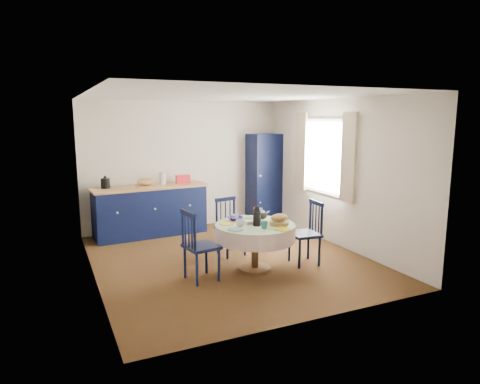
# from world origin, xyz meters

# --- Properties ---
(floor) EXTENTS (4.50, 4.50, 0.00)m
(floor) POSITION_xyz_m (0.00, 0.00, 0.00)
(floor) COLOR black
(floor) RESTS_ON ground
(ceiling) EXTENTS (4.50, 4.50, 0.00)m
(ceiling) POSITION_xyz_m (0.00, 0.00, 2.50)
(ceiling) COLOR white
(ceiling) RESTS_ON wall_back
(wall_back) EXTENTS (4.00, 0.02, 2.50)m
(wall_back) POSITION_xyz_m (0.00, 2.25, 1.25)
(wall_back) COLOR beige
(wall_back) RESTS_ON floor
(wall_left) EXTENTS (0.02, 4.50, 2.50)m
(wall_left) POSITION_xyz_m (-2.00, 0.00, 1.25)
(wall_left) COLOR beige
(wall_left) RESTS_ON floor
(wall_right) EXTENTS (0.02, 4.50, 2.50)m
(wall_right) POSITION_xyz_m (2.00, 0.00, 1.25)
(wall_right) COLOR beige
(wall_right) RESTS_ON floor
(window) EXTENTS (0.10, 1.74, 1.45)m
(window) POSITION_xyz_m (1.95, 0.30, 1.52)
(window) COLOR white
(window) RESTS_ON wall_right
(kitchen_counter) EXTENTS (2.13, 0.79, 1.17)m
(kitchen_counter) POSITION_xyz_m (-0.79, 1.90, 0.48)
(kitchen_counter) COLOR black
(kitchen_counter) RESTS_ON floor
(pantry_cabinet) EXTENTS (0.69, 0.52, 1.84)m
(pantry_cabinet) POSITION_xyz_m (1.66, 2.00, 0.92)
(pantry_cabinet) COLOR black
(pantry_cabinet) RESTS_ON floor
(dining_table) EXTENTS (1.16, 1.14, 0.97)m
(dining_table) POSITION_xyz_m (0.15, -0.61, 0.57)
(dining_table) COLOR #532D17
(dining_table) RESTS_ON floor
(chair_left) EXTENTS (0.48, 0.49, 0.98)m
(chair_left) POSITION_xyz_m (-0.72, -0.63, 0.50)
(chair_left) COLOR black
(chair_left) RESTS_ON floor
(chair_far) EXTENTS (0.46, 0.44, 0.91)m
(chair_far) POSITION_xyz_m (0.11, 0.24, 0.46)
(chair_far) COLOR black
(chair_far) RESTS_ON floor
(chair_right) EXTENTS (0.45, 0.47, 0.96)m
(chair_right) POSITION_xyz_m (0.99, -0.66, 0.49)
(chair_right) COLOR black
(chair_right) RESTS_ON floor
(mug_a) EXTENTS (0.12, 0.12, 0.10)m
(mug_a) POSITION_xyz_m (-0.10, -0.63, 0.74)
(mug_a) COLOR silver
(mug_a) RESTS_ON dining_table
(mug_b) EXTENTS (0.11, 0.11, 0.10)m
(mug_b) POSITION_xyz_m (0.14, -0.89, 0.74)
(mug_b) COLOR #2B5D66
(mug_b) RESTS_ON dining_table
(mug_c) EXTENTS (0.13, 0.13, 0.10)m
(mug_c) POSITION_xyz_m (0.39, -0.37, 0.74)
(mug_c) COLOR black
(mug_c) RESTS_ON dining_table
(mug_d) EXTENTS (0.10, 0.10, 0.09)m
(mug_d) POSITION_xyz_m (-0.04, -0.32, 0.74)
(mug_d) COLOR silver
(mug_d) RESTS_ON dining_table
(cobalt_bowl) EXTENTS (0.22, 0.22, 0.05)m
(cobalt_bowl) POSITION_xyz_m (-0.02, -0.28, 0.72)
(cobalt_bowl) COLOR navy
(cobalt_bowl) RESTS_ON dining_table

